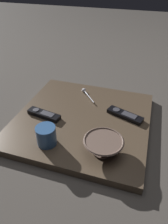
# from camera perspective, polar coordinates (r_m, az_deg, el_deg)

# --- Properties ---
(ground_plane) EXTENTS (6.00, 6.00, 0.00)m
(ground_plane) POSITION_cam_1_polar(r_m,az_deg,el_deg) (1.04, -0.42, -3.02)
(ground_plane) COLOR #47423D
(table) EXTENTS (0.63, 0.64, 0.04)m
(table) POSITION_cam_1_polar(r_m,az_deg,el_deg) (1.02, -0.42, -2.22)
(table) COLOR #4C3D2D
(table) RESTS_ON ground
(cereal_bowl) EXTENTS (0.16, 0.16, 0.06)m
(cereal_bowl) POSITION_cam_1_polar(r_m,az_deg,el_deg) (0.82, 5.33, -9.05)
(cereal_bowl) COLOR brown
(cereal_bowl) RESTS_ON table
(coffee_mug) EXTENTS (0.08, 0.08, 0.08)m
(coffee_mug) POSITION_cam_1_polar(r_m,az_deg,el_deg) (0.86, -10.36, -6.42)
(coffee_mug) COLOR #33598C
(coffee_mug) RESTS_ON table
(teaspoon) EXTENTS (0.12, 0.10, 0.02)m
(teaspoon) POSITION_cam_1_polar(r_m,az_deg,el_deg) (1.19, 0.35, 5.54)
(teaspoon) COLOR silver
(teaspoon) RESTS_ON table
(tv_remote_near) EXTENTS (0.11, 0.19, 0.02)m
(tv_remote_near) POSITION_cam_1_polar(r_m,az_deg,el_deg) (1.03, 11.20, -0.78)
(tv_remote_near) COLOR black
(tv_remote_near) RESTS_ON table
(tv_remote_far) EXTENTS (0.07, 0.18, 0.02)m
(tv_remote_far) POSITION_cam_1_polar(r_m,az_deg,el_deg) (1.03, -11.00, -0.63)
(tv_remote_far) COLOR black
(tv_remote_far) RESTS_ON table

